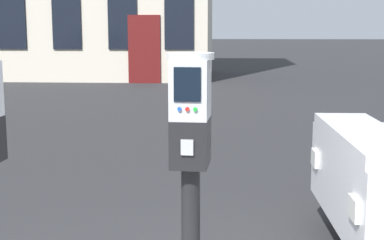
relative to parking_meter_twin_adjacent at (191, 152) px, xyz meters
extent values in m
cube|color=black|center=(0.00, 0.00, 0.05)|extent=(0.18, 0.25, 0.22)
cube|color=#A5A8AD|center=(-0.01, -0.12, 0.05)|extent=(0.06, 0.02, 0.07)
cube|color=#B7BABF|center=(0.00, 0.00, 0.29)|extent=(0.18, 0.24, 0.27)
cube|color=black|center=(-0.01, -0.12, 0.33)|extent=(0.12, 0.02, 0.15)
cylinder|color=blue|center=(-0.04, -0.12, 0.22)|extent=(0.02, 0.01, 0.02)
cylinder|color=red|center=(-0.01, -0.12, 0.22)|extent=(0.02, 0.01, 0.02)
cylinder|color=green|center=(0.03, -0.12, 0.22)|extent=(0.02, 0.01, 0.02)
cylinder|color=#B7BABF|center=(0.00, 0.00, 0.44)|extent=(0.23, 0.23, 0.03)
cube|color=silver|center=(1.18, 1.54, -0.22)|extent=(0.48, 1.69, 0.10)
cube|color=white|center=(0.96, 0.85, -0.54)|extent=(0.04, 0.20, 0.14)
cube|color=white|center=(0.93, 2.21, -0.54)|extent=(0.04, 0.20, 0.14)
cube|color=black|center=(-6.55, 14.89, 0.69)|extent=(0.90, 0.06, 1.60)
cube|color=black|center=(-4.81, 14.89, 0.69)|extent=(0.90, 0.06, 1.60)
cube|color=black|center=(-3.06, 14.89, 0.69)|extent=(0.90, 0.06, 1.60)
cube|color=black|center=(-1.31, 14.89, 0.69)|extent=(0.90, 0.06, 1.60)
cube|color=#591414|center=(-2.39, 14.89, -0.11)|extent=(1.00, 0.07, 2.10)
camera|label=1|loc=(0.16, -2.56, 0.57)|focal=52.80mm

